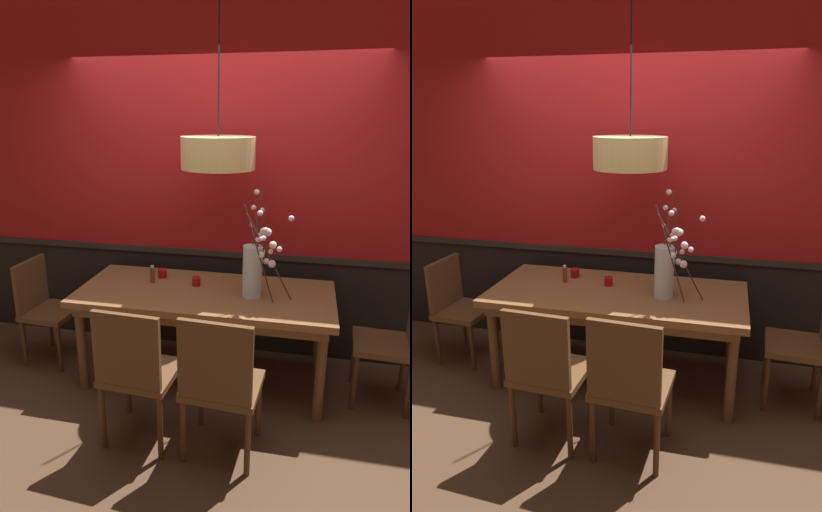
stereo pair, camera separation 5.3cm
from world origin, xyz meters
TOP-DOWN VIEW (x-y plane):
  - ground_plane at (0.00, 0.00)m, footprint 24.00×24.00m
  - back_wall at (0.00, 0.61)m, footprint 5.31×0.14m
  - dining_table at (0.00, 0.00)m, footprint 1.94×0.88m
  - chair_near_side_right at (0.28, -0.85)m, footprint 0.48×0.46m
  - chair_far_side_right at (0.32, 0.89)m, footprint 0.46×0.45m
  - chair_head_west_end at (-1.41, 0.03)m, footprint 0.42×0.45m
  - chair_near_side_left at (-0.25, -0.83)m, footprint 0.47×0.46m
  - chair_head_east_end at (1.40, -0.00)m, footprint 0.45×0.45m
  - chair_far_side_left at (-0.31, 0.86)m, footprint 0.48×0.46m
  - vase_with_blossoms at (0.38, -0.04)m, footprint 0.37×0.43m
  - candle_holder_nearer_center at (-0.41, 0.22)m, footprint 0.08×0.08m
  - candle_holder_nearer_edge at (-0.09, 0.09)m, footprint 0.07×0.07m
  - condiment_bottle at (-0.45, 0.09)m, footprint 0.04×0.04m
  - pendant_lamp at (0.07, 0.10)m, footprint 0.54×0.54m

SIDE VIEW (x-z plane):
  - ground_plane at x=0.00m, z-range 0.00..0.00m
  - chair_head_west_end at x=-1.41m, z-range 0.06..0.94m
  - chair_far_side_right at x=0.32m, z-range 0.06..0.97m
  - chair_far_side_left at x=-0.31m, z-range 0.07..0.95m
  - chair_near_side_right at x=0.28m, z-range 0.05..1.02m
  - chair_head_east_end at x=1.40m, z-range 0.05..1.03m
  - chair_near_side_left at x=-0.25m, z-range 0.06..1.02m
  - dining_table at x=0.00m, z-range 0.29..1.05m
  - candle_holder_nearer_edge at x=-0.09m, z-range 0.76..0.83m
  - candle_holder_nearer_center at x=-0.41m, z-range 0.76..0.83m
  - condiment_bottle at x=-0.45m, z-range 0.76..0.90m
  - vase_with_blossoms at x=0.38m, z-range 0.60..1.37m
  - back_wall at x=0.00m, z-range -0.01..2.95m
  - pendant_lamp at x=0.07m, z-range 1.14..2.43m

